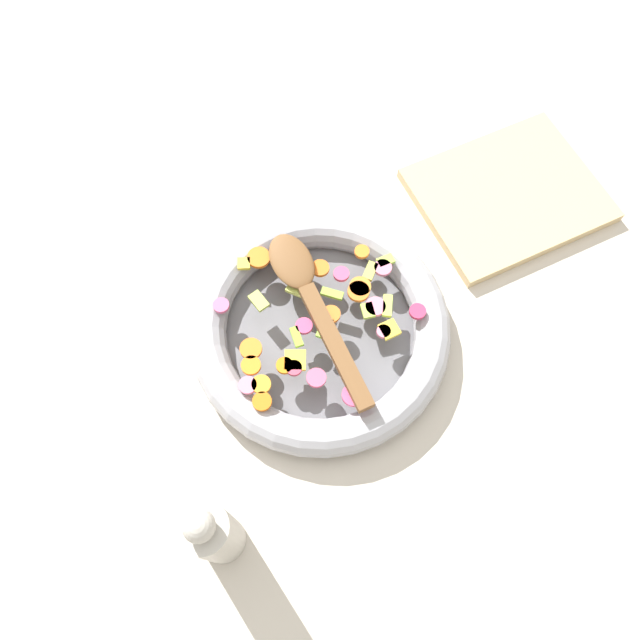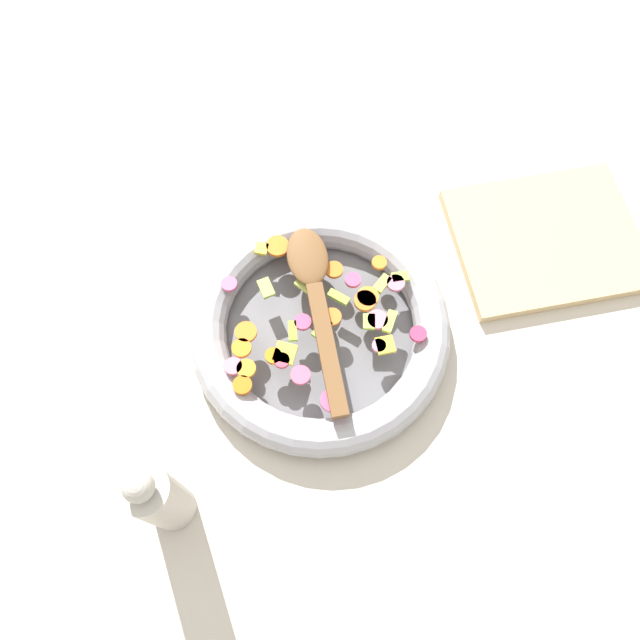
{
  "view_description": "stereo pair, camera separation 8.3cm",
  "coord_description": "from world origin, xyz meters",
  "px_view_note": "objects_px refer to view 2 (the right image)",
  "views": [
    {
      "loc": [
        0.14,
        0.3,
        0.81
      ],
      "look_at": [
        0.0,
        0.0,
        0.05
      ],
      "focal_mm": 35.0,
      "sensor_mm": 36.0,
      "label": 1
    },
    {
      "loc": [
        0.06,
        0.33,
        0.81
      ],
      "look_at": [
        0.0,
        0.0,
        0.05
      ],
      "focal_mm": 35.0,
      "sensor_mm": 36.0,
      "label": 2
    }
  ],
  "objects_px": {
    "wooden_spoon": "(316,296)",
    "pepper_mill": "(159,499)",
    "cutting_board": "(546,239)",
    "skillet": "(320,328)"
  },
  "relations": [
    {
      "from": "wooden_spoon",
      "to": "cutting_board",
      "type": "distance_m",
      "value": 0.37
    },
    {
      "from": "skillet",
      "to": "wooden_spoon",
      "type": "bearing_deg",
      "value": -90.53
    },
    {
      "from": "skillet",
      "to": "pepper_mill",
      "type": "relative_size",
      "value": 1.9
    },
    {
      "from": "skillet",
      "to": "wooden_spoon",
      "type": "relative_size",
      "value": 1.3
    },
    {
      "from": "skillet",
      "to": "pepper_mill",
      "type": "bearing_deg",
      "value": 41.33
    },
    {
      "from": "skillet",
      "to": "pepper_mill",
      "type": "xyz_separation_m",
      "value": [
        0.22,
        0.2,
        0.06
      ]
    },
    {
      "from": "pepper_mill",
      "to": "skillet",
      "type": "bearing_deg",
      "value": -138.67
    },
    {
      "from": "wooden_spoon",
      "to": "pepper_mill",
      "type": "relative_size",
      "value": 1.46
    },
    {
      "from": "wooden_spoon",
      "to": "cutting_board",
      "type": "relative_size",
      "value": 1.02
    },
    {
      "from": "wooden_spoon",
      "to": "pepper_mill",
      "type": "bearing_deg",
      "value": 45.37
    }
  ]
}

